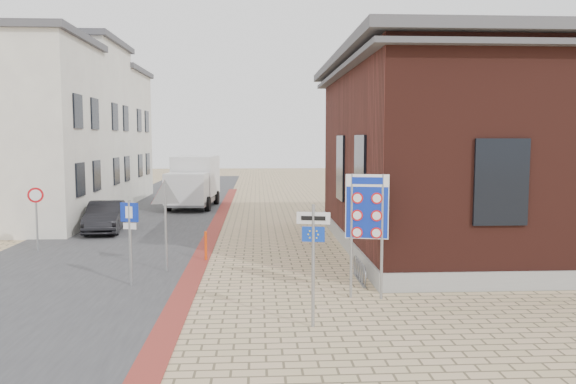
{
  "coord_description": "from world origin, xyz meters",
  "views": [
    {
      "loc": [
        -0.14,
        -12.79,
        3.91
      ],
      "look_at": [
        0.83,
        4.91,
        2.2
      ],
      "focal_mm": 35.0,
      "sensor_mm": 36.0,
      "label": 1
    }
  ],
  "objects_px": {
    "essen_sign": "(313,246)",
    "bollard": "(206,246)",
    "box_truck": "(194,181)",
    "parking_sign": "(130,228)",
    "border_sign": "(367,209)",
    "sedan": "(105,217)"
  },
  "relations": [
    {
      "from": "sedan",
      "to": "box_truck",
      "type": "bearing_deg",
      "value": 64.52
    },
    {
      "from": "box_truck",
      "to": "essen_sign",
      "type": "relative_size",
      "value": 2.2
    },
    {
      "from": "box_truck",
      "to": "bollard",
      "type": "distance_m",
      "value": 14.11
    },
    {
      "from": "bollard",
      "to": "sedan",
      "type": "bearing_deg",
      "value": 128.87
    },
    {
      "from": "parking_sign",
      "to": "border_sign",
      "type": "bearing_deg",
      "value": 3.5
    },
    {
      "from": "sedan",
      "to": "essen_sign",
      "type": "distance_m",
      "value": 14.47
    },
    {
      "from": "box_truck",
      "to": "border_sign",
      "type": "bearing_deg",
      "value": -67.08
    },
    {
      "from": "box_truck",
      "to": "parking_sign",
      "type": "distance_m",
      "value": 16.94
    },
    {
      "from": "sedan",
      "to": "border_sign",
      "type": "distance_m",
      "value": 13.79
    },
    {
      "from": "essen_sign",
      "to": "bollard",
      "type": "relative_size",
      "value": 2.72
    },
    {
      "from": "box_truck",
      "to": "essen_sign",
      "type": "distance_m",
      "value": 20.98
    },
    {
      "from": "box_truck",
      "to": "parking_sign",
      "type": "relative_size",
      "value": 2.46
    },
    {
      "from": "parking_sign",
      "to": "box_truck",
      "type": "bearing_deg",
      "value": 108.29
    },
    {
      "from": "sedan",
      "to": "box_truck",
      "type": "height_order",
      "value": "box_truck"
    },
    {
      "from": "parking_sign",
      "to": "bollard",
      "type": "xyz_separation_m",
      "value": [
        1.7,
        3.0,
        -1.07
      ]
    },
    {
      "from": "border_sign",
      "to": "parking_sign",
      "type": "relative_size",
      "value": 1.33
    },
    {
      "from": "sedan",
      "to": "box_truck",
      "type": "distance_m",
      "value": 8.61
    },
    {
      "from": "box_truck",
      "to": "essen_sign",
      "type": "xyz_separation_m",
      "value": [
        4.72,
        -20.44,
        0.22
      ]
    },
    {
      "from": "sedan",
      "to": "bollard",
      "type": "xyz_separation_m",
      "value": [
        4.7,
        -5.83,
        -0.16
      ]
    },
    {
      "from": "bollard",
      "to": "essen_sign",
      "type": "bearing_deg",
      "value": -66.7
    },
    {
      "from": "box_truck",
      "to": "essen_sign",
      "type": "height_order",
      "value": "box_truck"
    },
    {
      "from": "border_sign",
      "to": "bollard",
      "type": "distance_m",
      "value": 6.46
    }
  ]
}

